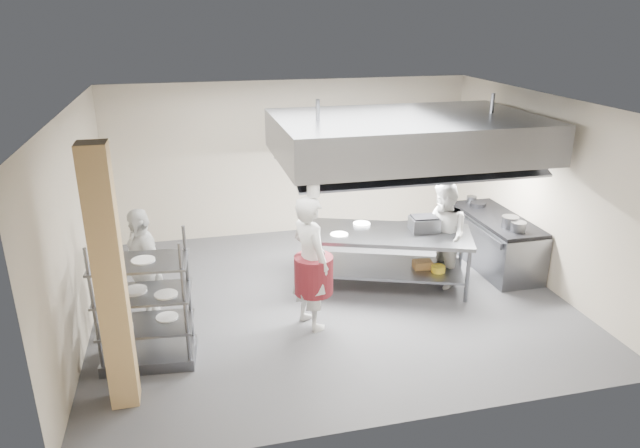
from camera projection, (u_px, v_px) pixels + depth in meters
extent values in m
plane|color=#323234|center=(330.00, 297.00, 8.90)|extent=(7.00, 7.00, 0.00)
plane|color=silver|center=(331.00, 103.00, 7.86)|extent=(7.00, 7.00, 0.00)
plane|color=#B4A68F|center=(292.00, 158.00, 11.11)|extent=(7.00, 0.00, 7.00)
plane|color=#B4A68F|center=(78.00, 226.00, 7.61)|extent=(0.00, 6.00, 6.00)
plane|color=#B4A68F|center=(541.00, 190.00, 9.15)|extent=(0.00, 6.00, 6.00)
cube|color=tan|center=(110.00, 282.00, 6.01)|extent=(0.30, 0.30, 3.00)
cube|color=slate|center=(407.00, 136.00, 8.72)|extent=(4.00, 2.50, 0.60)
cube|color=white|center=(350.00, 160.00, 8.63)|extent=(1.60, 0.12, 0.04)
cube|color=white|center=(459.00, 153.00, 9.03)|extent=(1.60, 0.12, 0.04)
cube|color=slate|center=(382.00, 155.00, 11.36)|extent=(1.50, 0.28, 0.04)
cube|color=slate|center=(388.00, 234.00, 9.02)|extent=(2.81, 1.92, 0.06)
cube|color=slate|center=(386.00, 267.00, 9.22)|extent=(2.58, 1.75, 0.04)
cube|color=gray|center=(495.00, 243.00, 9.89)|extent=(0.80, 2.00, 0.84)
cube|color=black|center=(497.00, 218.00, 9.73)|extent=(0.78, 1.96, 0.06)
imported|color=white|center=(310.00, 263.00, 7.79)|extent=(0.68, 0.82, 1.92)
imported|color=silver|center=(443.00, 236.00, 9.03)|extent=(0.71, 0.88, 1.70)
imported|color=white|center=(144.00, 269.00, 7.81)|extent=(0.84, 1.11, 1.75)
cube|color=slate|center=(424.00, 224.00, 9.05)|extent=(0.47, 0.38, 0.21)
cube|color=olive|center=(422.00, 265.00, 9.12)|extent=(0.31, 0.23, 0.13)
cylinder|color=gray|center=(510.00, 222.00, 9.22)|extent=(0.27, 0.27, 0.18)
cylinder|color=white|center=(147.00, 323.00, 7.09)|extent=(0.28, 0.28, 0.05)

